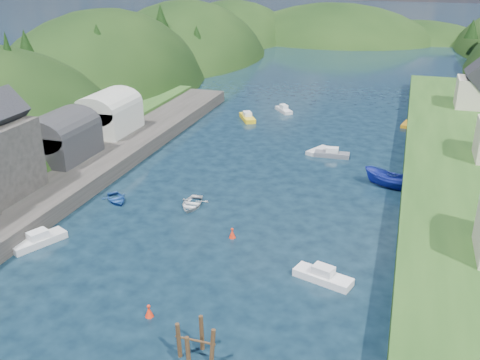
% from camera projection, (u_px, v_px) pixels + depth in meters
% --- Properties ---
extents(ground, '(600.00, 600.00, 0.00)m').
position_uv_depth(ground, '(284.00, 150.00, 78.99)').
color(ground, black).
rests_on(ground, ground).
extents(hillside_left, '(44.00, 245.56, 52.00)m').
position_uv_depth(hillside_left, '(108.00, 128.00, 116.51)').
color(hillside_left, black).
rests_on(hillside_left, ground).
extents(far_hills, '(103.00, 68.00, 44.00)m').
position_uv_depth(far_hills, '(364.00, 69.00, 191.99)').
color(far_hills, black).
rests_on(far_hills, ground).
extents(hill_trees, '(92.81, 149.17, 11.95)m').
position_uv_depth(hill_trees, '(314.00, 58.00, 87.56)').
color(hill_trees, black).
rests_on(hill_trees, ground).
extents(quay_left, '(12.00, 110.00, 2.00)m').
position_uv_depth(quay_left, '(11.00, 207.00, 58.81)').
color(quay_left, '#2D2B28').
rests_on(quay_left, ground).
extents(boat_sheds, '(7.00, 21.00, 7.50)m').
position_uv_depth(boat_sheds, '(86.00, 121.00, 74.44)').
color(boat_sheds, '#2D2D30').
rests_on(boat_sheds, quay_left).
extents(terrace_right, '(16.00, 120.00, 2.40)m').
position_uv_depth(terrace_right, '(473.00, 189.00, 62.83)').
color(terrace_right, '#234719').
rests_on(terrace_right, ground).
extents(piling_cluster_far, '(2.99, 2.81, 3.50)m').
position_uv_depth(piling_cluster_far, '(195.00, 347.00, 37.41)').
color(piling_cluster_far, '#382314').
rests_on(piling_cluster_far, ground).
extents(channel_buoy_near, '(0.70, 0.70, 1.10)m').
position_uv_depth(channel_buoy_near, '(149.00, 311.00, 42.30)').
color(channel_buoy_near, red).
rests_on(channel_buoy_near, ground).
extents(channel_buoy_far, '(0.70, 0.70, 1.10)m').
position_uv_depth(channel_buoy_far, '(232.00, 233.00, 54.22)').
color(channel_buoy_far, red).
rests_on(channel_buoy_far, ground).
extents(moored_boats, '(37.37, 92.11, 2.34)m').
position_uv_depth(moored_boats, '(204.00, 236.00, 53.34)').
color(moored_boats, silver).
rests_on(moored_boats, ground).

